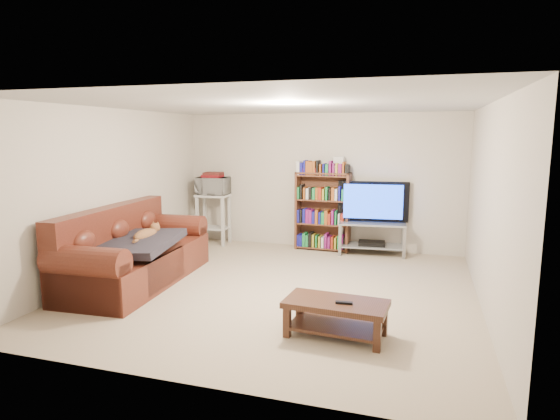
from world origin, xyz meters
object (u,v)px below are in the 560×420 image
(sofa, at_px, (132,257))
(coffee_table, at_px, (336,312))
(bookshelf, at_px, (323,210))
(tv_stand, at_px, (372,233))

(sofa, height_order, coffee_table, sofa)
(sofa, bearing_deg, bookshelf, 47.07)
(coffee_table, xyz_separation_m, tv_stand, (-0.01, 3.45, 0.11))
(sofa, height_order, tv_stand, sofa)
(sofa, bearing_deg, tv_stand, 36.59)
(tv_stand, xyz_separation_m, bookshelf, (-0.88, 0.07, 0.34))
(coffee_table, relative_size, bookshelf, 0.77)
(coffee_table, relative_size, tv_stand, 0.92)
(sofa, distance_m, coffee_table, 3.18)
(tv_stand, height_order, bookshelf, bookshelf)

